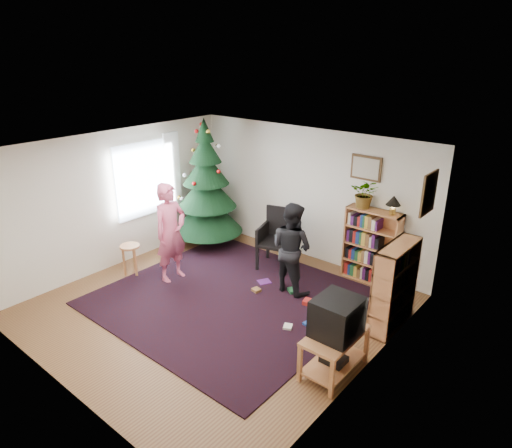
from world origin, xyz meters
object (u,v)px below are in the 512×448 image
Objects in this scene: bookshelf_right at (394,285)px; armchair at (281,235)px; crt_tv at (337,317)px; person_by_chair at (291,248)px; picture_back at (366,168)px; stool at (130,252)px; potted_plant at (365,193)px; table_lamp at (394,202)px; christmas_tree at (207,194)px; picture_right at (429,193)px; person_standing at (171,233)px; bookshelf_back at (371,245)px; tv_stand at (335,349)px.

bookshelf_right reaches higher than armchair.
person_by_chair reaches higher than crt_tv.
picture_back is at bearing 112.07° from crt_tv.
picture_back reaches higher than stool.
picture_back is 0.50× the size of armchair.
stool is 1.13× the size of potted_plant.
person_by_chair is at bearing -134.75° from table_lamp.
christmas_tree reaches higher than person_by_chair.
picture_right reaches higher than crt_tv.
crt_tv is at bearing -67.93° from picture_back.
stool is at bearing -139.00° from picture_back.
crt_tv is at bearing 175.03° from bookshelf_right.
armchair is 0.63× the size of person_standing.
picture_right is 4.17m from person_standing.
person_standing is at bearing -141.24° from bookshelf_back.
christmas_tree is at bearing 155.75° from crt_tv.
potted_plant is (3.17, 2.54, 1.11)m from stool.
bookshelf_back is at bearing 107.27° from tv_stand.
potted_plant is at bearing 3.93° from armchair.
christmas_tree is at bearing -7.48° from person_by_chair.
potted_plant is at bearing 111.35° from tv_stand.
bookshelf_back is (3.33, 0.65, -0.41)m from christmas_tree.
tv_stand is 0.53× the size of person_standing.
bookshelf_right is 2.52m from armchair.
crt_tv is at bearing -95.50° from person_standing.
picture_back reaches higher than bookshelf_right.
person_standing reaches higher than crt_tv.
person_standing is 3.74m from table_lamp.
picture_right is at bearing -29.78° from bookshelf_back.
christmas_tree is 2.55m from person_by_chair.
tv_stand is at bearing 175.15° from bookshelf_right.
person_by_chair is 1.55m from potted_plant.
bookshelf_right is 0.74× the size of person_standing.
christmas_tree is (-4.36, -0.06, -0.87)m from picture_right.
picture_right is 0.34× the size of person_standing.
christmas_tree is 1.99× the size of bookshelf_right.
person_by_chair is (2.48, -0.52, -0.30)m from christmas_tree.
christmas_tree is at bearing 84.12° from bookshelf_right.
person_standing is at bearing -66.79° from christmas_tree.
picture_back is 1.08× the size of potted_plant.
picture_back is 2.13m from bookshelf_right.
armchair is at bearing 139.73° from tv_stand.
potted_plant reaches higher than person_standing.
armchair is at bearing -161.46° from bookshelf_back.
bookshelf_right is at bearing -45.69° from picture_back.
person_by_chair is (2.51, 1.37, 0.33)m from stool.
picture_back is 1.71× the size of table_lamp.
table_lamp is at bearing 28.82° from bookshelf_right.
picture_back is 4.34m from stool.
bookshelf_back is 0.91m from potted_plant.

